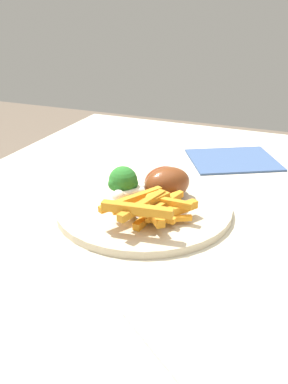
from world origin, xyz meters
TOP-DOWN VIEW (x-y plane):
  - dining_table at (0.00, 0.00)m, footprint 1.03×0.66m
  - dinner_plate at (0.02, -0.03)m, footprint 0.27×0.27m
  - broccoli_floret_front at (0.01, 0.00)m, footprint 0.05×0.05m
  - carrot_fries_pile at (-0.03, -0.06)m, footprint 0.14×0.13m
  - chicken_drumstick_near at (0.05, -0.06)m, footprint 0.12×0.11m
  - chicken_drumstick_far at (0.06, -0.04)m, footprint 0.12×0.10m
  - fork at (-0.26, -0.18)m, footprint 0.12×0.16m
  - napkin at (0.29, -0.12)m, footprint 0.21×0.22m

SIDE VIEW (x-z plane):
  - dining_table at x=0.00m, z-range 0.23..0.94m
  - napkin at x=0.29m, z-range 0.70..0.71m
  - fork at x=-0.26m, z-range 0.70..0.71m
  - dinner_plate at x=0.02m, z-range 0.70..0.71m
  - carrot_fries_pile at x=-0.03m, z-range 0.71..0.76m
  - chicken_drumstick_far at x=0.06m, z-range 0.71..0.76m
  - chicken_drumstick_near at x=0.05m, z-range 0.71..0.77m
  - broccoli_floret_front at x=0.01m, z-range 0.72..0.78m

